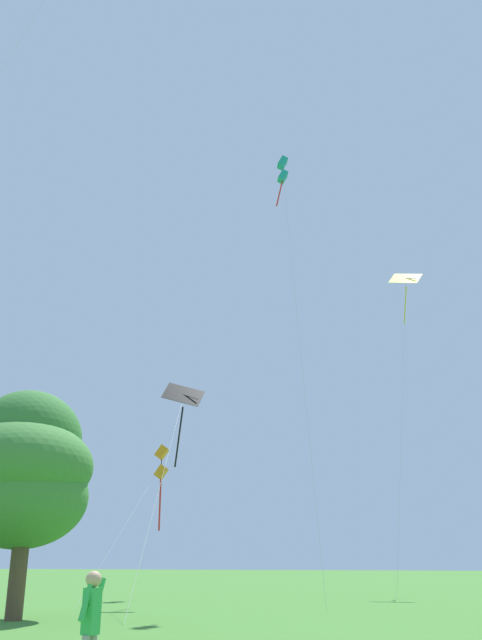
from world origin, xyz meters
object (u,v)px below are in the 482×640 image
(kite_teal_box, at_px, (283,173))
(person_in_red_shirt, at_px, (91,621))
(tree_right_cluster, at_px, (23,470))
(kite_orange_box, at_px, (161,465))
(kite_black_large, at_px, (181,409))
(kite_yellow_diamond, at_px, (405,291))

(kite_teal_box, xyz_separation_m, person_in_red_shirt, (5.36, -21.94, -20.58))
(person_in_red_shirt, height_order, tree_right_cluster, tree_right_cluster)
(kite_teal_box, height_order, kite_orange_box, kite_teal_box)
(kite_teal_box, height_order, kite_black_large, kite_teal_box)
(kite_teal_box, distance_m, kite_black_large, 13.93)
(kite_yellow_diamond, relative_size, person_in_red_shirt, 13.70)
(kite_black_large, relative_size, tree_right_cluster, 1.41)
(kite_yellow_diamond, height_order, kite_black_large, kite_yellow_diamond)
(kite_yellow_diamond, xyz_separation_m, tree_right_cluster, (-8.39, -27.58, -15.32))
(kite_teal_box, bearing_deg, person_in_red_shirt, -76.27)
(kite_yellow_diamond, height_order, tree_right_cluster, kite_yellow_diamond)
(kite_orange_box, relative_size, tree_right_cluster, 1.20)
(kite_teal_box, relative_size, person_in_red_shirt, 14.17)
(person_in_red_shirt, distance_m, tree_right_cluster, 15.23)
(kite_orange_box, relative_size, kite_black_large, 0.85)
(kite_black_large, distance_m, tree_right_cluster, 10.20)
(tree_right_cluster, bearing_deg, kite_orange_box, 102.38)
(person_in_red_shirt, bearing_deg, tree_right_cluster, 136.10)
(kite_yellow_diamond, distance_m, kite_black_large, 22.80)
(kite_black_large, xyz_separation_m, tree_right_cluster, (-0.76, -9.40, -3.88))
(tree_right_cluster, bearing_deg, kite_black_large, 85.37)
(kite_orange_box, relative_size, person_in_red_shirt, 5.69)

